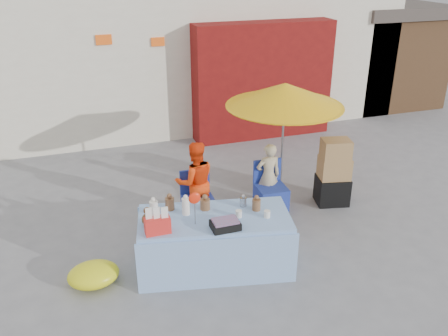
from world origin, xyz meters
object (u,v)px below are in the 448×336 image
object	(u,v)px
box_stack	(334,174)
vendor_orange	(195,182)
chair_left	(198,209)
chair_right	(271,197)
market_table	(214,241)
umbrella	(285,95)
vendor_beige	(268,176)

from	to	relation	value
box_stack	vendor_orange	bearing A→B (deg)	174.80
chair_left	chair_right	distance (m)	1.25
market_table	chair_right	xyz separation A→B (m)	(1.36, 1.18, -0.15)
market_table	chair_left	size ratio (longest dim) A/B	2.59
umbrella	market_table	bearing A→B (deg)	-138.58
chair_left	umbrella	size ratio (longest dim) A/B	0.41
chair_right	chair_left	bearing A→B (deg)	-178.05
vendor_orange	vendor_beige	world-z (taller)	vendor_orange
chair_right	vendor_orange	size ratio (longest dim) A/B	0.64
chair_left	chair_right	size ratio (longest dim) A/B	1.00
chair_left	umbrella	world-z (taller)	umbrella
chair_left	vendor_orange	world-z (taller)	vendor_orange
market_table	box_stack	world-z (taller)	market_table
chair_left	box_stack	xyz separation A→B (m)	(2.36, -0.08, 0.29)
box_stack	market_table	bearing A→B (deg)	-156.05
market_table	chair_right	size ratio (longest dim) A/B	2.59
market_table	umbrella	xyz separation A→B (m)	(1.66, 1.46, 1.49)
chair_right	vendor_orange	distance (m)	1.32
market_table	vendor_beige	bearing A→B (deg)	55.68
chair_right	box_stack	world-z (taller)	box_stack
vendor_orange	box_stack	bearing A→B (deg)	176.75
chair_left	vendor_orange	xyz separation A→B (m)	(-0.00, 0.13, 0.41)
market_table	chair_left	world-z (taller)	market_table
umbrella	box_stack	size ratio (longest dim) A/B	1.78
vendor_beige	box_stack	xyz separation A→B (m)	(1.11, -0.21, -0.04)
vendor_orange	box_stack	distance (m)	2.37
chair_right	market_table	bearing A→B (deg)	-137.11
vendor_beige	box_stack	size ratio (longest dim) A/B	0.98
chair_left	vendor_orange	bearing A→B (deg)	92.18
chair_left	box_stack	bearing A→B (deg)	-0.01
market_table	umbrella	size ratio (longest dim) A/B	1.06
vendor_beige	box_stack	world-z (taller)	box_stack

